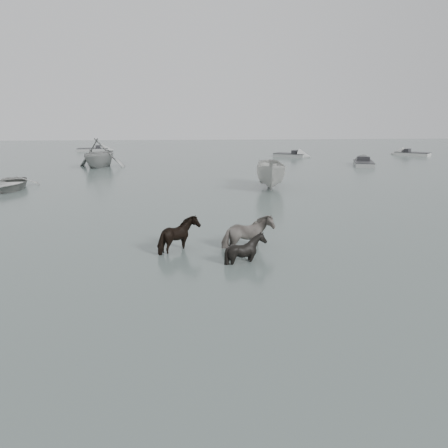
{
  "coord_description": "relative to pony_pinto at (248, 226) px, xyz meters",
  "views": [
    {
      "loc": [
        -2.02,
        -12.99,
        4.49
      ],
      "look_at": [
        -0.86,
        0.89,
        1.0
      ],
      "focal_mm": 35.0,
      "sensor_mm": 36.0,
      "label": 1
    }
  ],
  "objects": [
    {
      "name": "skiff_port",
      "position": [
        14.05,
        24.34,
        -0.38
      ],
      "size": [
        3.21,
        5.75,
        0.75
      ],
      "primitive_type": null,
      "rotation": [
        0.0,
        0.0,
        1.26
      ],
      "color": "gray",
      "rests_on": "ground"
    },
    {
      "name": "boat_small",
      "position": [
        3.21,
        12.52,
        0.19
      ],
      "size": [
        2.6,
        5.12,
        1.89
      ],
      "primitive_type": "imported",
      "rotation": [
        0.0,
        0.0,
        -0.16
      ],
      "color": "#B3B3AE",
      "rests_on": "ground"
    },
    {
      "name": "pony_dark",
      "position": [
        -2.34,
        -0.24,
        -0.08
      ],
      "size": [
        1.51,
        1.64,
        1.35
      ],
      "primitive_type": "imported",
      "rotation": [
        0.0,
        0.0,
        1.25
      ],
      "color": "black",
      "rests_on": "ground"
    },
    {
      "name": "rowboat_trail",
      "position": [
        -9.76,
        25.21,
        0.58
      ],
      "size": [
        5.69,
        6.14,
        2.66
      ],
      "primitive_type": "imported",
      "rotation": [
        0.0,
        0.0,
        2.84
      ],
      "color": "#969896",
      "rests_on": "ground"
    },
    {
      "name": "skiff_mid",
      "position": [
        9.29,
        33.31,
        -0.38
      ],
      "size": [
        4.87,
        3.89,
        0.75
      ],
      "primitive_type": null,
      "rotation": [
        0.0,
        0.0,
        -0.56
      ],
      "color": "#9D9F9D",
      "rests_on": "ground"
    },
    {
      "name": "skiff_star",
      "position": [
        23.56,
        33.63,
        -0.38
      ],
      "size": [
        4.71,
        4.61,
        0.75
      ],
      "primitive_type": null,
      "rotation": [
        0.0,
        0.0,
        2.38
      ],
      "color": "silver",
      "rests_on": "ground"
    },
    {
      "name": "pony_black",
      "position": [
        -0.26,
        -1.52,
        -0.11
      ],
      "size": [
        1.47,
        1.4,
        1.29
      ],
      "primitive_type": "imported",
      "rotation": [
        0.0,
        0.0,
        1.19
      ],
      "color": "black",
      "rests_on": "ground"
    },
    {
      "name": "skiff_far",
      "position": [
        -14.01,
        43.11,
        -0.38
      ],
      "size": [
        5.4,
        2.1,
        0.75
      ],
      "primitive_type": null,
      "rotation": [
        0.0,
        0.0,
        0.1
      ],
      "color": "gray",
      "rests_on": "ground"
    },
    {
      "name": "pony_pinto",
      "position": [
        0.0,
        0.0,
        0.0
      ],
      "size": [
        1.95,
        1.29,
        1.51
      ],
      "primitive_type": "imported",
      "rotation": [
        0.0,
        0.0,
        1.86
      ],
      "color": "black",
      "rests_on": "ground"
    },
    {
      "name": "rowboat_lead",
      "position": [
        -13.15,
        13.47,
        -0.3
      ],
      "size": [
        3.83,
        4.88,
        0.92
      ],
      "primitive_type": "imported",
      "rotation": [
        0.0,
        0.0,
        0.16
      ],
      "color": "#A2A29D",
      "rests_on": "ground"
    },
    {
      "name": "ground",
      "position": [
        -0.01,
        -1.48,
        -0.76
      ],
      "size": [
        140.0,
        140.0,
        0.0
      ],
      "primitive_type": "plane",
      "color": "#51605B",
      "rests_on": "ground"
    }
  ]
}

